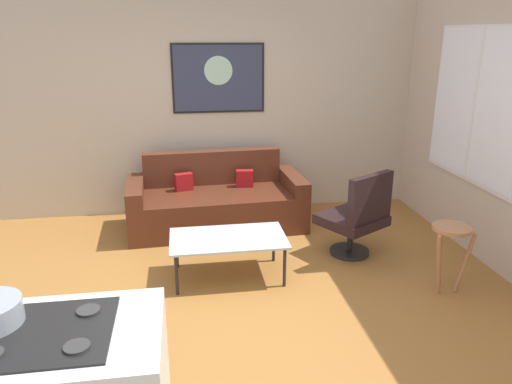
{
  "coord_description": "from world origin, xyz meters",
  "views": [
    {
      "loc": [
        -0.31,
        -3.54,
        2.18
      ],
      "look_at": [
        0.38,
        0.9,
        0.7
      ],
      "focal_mm": 34.02,
      "sensor_mm": 36.0,
      "label": 1
    }
  ],
  "objects_px": {
    "coffee_table": "(228,240)",
    "bar_stool": "(450,240)",
    "armchair": "(358,216)",
    "wall_painting": "(218,78)",
    "couch": "(216,203)"
  },
  "relations": [
    {
      "from": "bar_stool",
      "to": "wall_painting",
      "type": "bearing_deg",
      "value": 126.56
    },
    {
      "from": "armchair",
      "to": "bar_stool",
      "type": "xyz_separation_m",
      "value": [
        0.54,
        -0.79,
        0.04
      ]
    },
    {
      "from": "armchair",
      "to": "wall_painting",
      "type": "bearing_deg",
      "value": 127.54
    },
    {
      "from": "wall_painting",
      "to": "armchair",
      "type": "bearing_deg",
      "value": -52.46
    },
    {
      "from": "armchair",
      "to": "coffee_table",
      "type": "bearing_deg",
      "value": -169.69
    },
    {
      "from": "coffee_table",
      "to": "bar_stool",
      "type": "relative_size",
      "value": 1.74
    },
    {
      "from": "bar_stool",
      "to": "wall_painting",
      "type": "distance_m",
      "value": 3.21
    },
    {
      "from": "couch",
      "to": "armchair",
      "type": "relative_size",
      "value": 2.28
    },
    {
      "from": "coffee_table",
      "to": "bar_stool",
      "type": "distance_m",
      "value": 1.95
    },
    {
      "from": "couch",
      "to": "bar_stool",
      "type": "distance_m",
      "value": 2.63
    },
    {
      "from": "coffee_table",
      "to": "wall_painting",
      "type": "relative_size",
      "value": 0.96
    },
    {
      "from": "couch",
      "to": "bar_stool",
      "type": "xyz_separation_m",
      "value": [
        1.88,
        -1.83,
        0.2
      ]
    },
    {
      "from": "armchair",
      "to": "wall_painting",
      "type": "distance_m",
      "value": 2.37
    },
    {
      "from": "armchair",
      "to": "wall_painting",
      "type": "height_order",
      "value": "wall_painting"
    },
    {
      "from": "coffee_table",
      "to": "armchair",
      "type": "bearing_deg",
      "value": 10.31
    }
  ]
}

